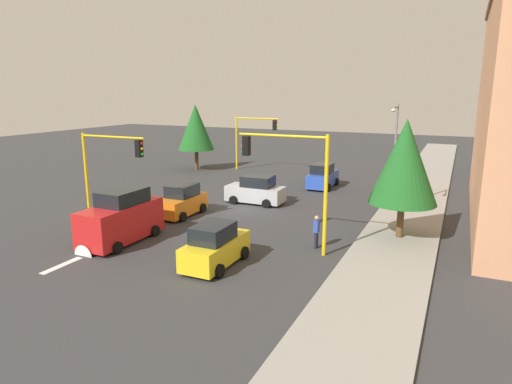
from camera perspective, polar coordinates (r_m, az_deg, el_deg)
name	(u,v)px	position (r m, az deg, el deg)	size (l,w,h in m)	color
ground_plane	(241,209)	(30.10, -1.93, -2.23)	(120.00, 120.00, 0.00)	#353538
sidewalk_kerb	(413,208)	(32.01, 19.38, -1.91)	(80.00, 4.00, 0.15)	gray
lane_arrow_near	(75,260)	(22.98, -22.10, -8.00)	(2.40, 1.10, 1.10)	silver
traffic_signal_far_right	(253,133)	(44.31, -0.35, 7.58)	(0.36, 4.59, 5.31)	yellow
traffic_signal_near_left	(291,169)	(21.59, 4.44, 2.97)	(0.36, 4.59, 5.84)	yellow
traffic_signal_near_right	(109,160)	(27.66, -18.27, 3.84)	(0.36, 4.59, 5.35)	yellow
street_lamp_curbside	(394,146)	(30.02, 17.23, 5.63)	(2.15, 0.28, 7.00)	slate
tree_opposite_side	(196,127)	(45.10, -7.70, 8.17)	(3.58, 3.58, 6.51)	brown
tree_roadside_near	(405,162)	(24.36, 18.42, 3.66)	(3.53, 3.53, 6.43)	brown
delivery_van_red	(121,218)	(24.45, -16.79, -3.21)	(4.80, 2.22, 2.77)	red
car_yellow	(215,246)	(20.50, -5.25, -6.92)	(3.89, 1.95, 1.98)	yellow
car_blue	(323,177)	(37.20, 8.49, 1.96)	(4.16, 1.94, 1.98)	blue
car_silver	(256,191)	(31.56, -0.02, 0.17)	(2.08, 4.08, 1.98)	#B2B5BA
car_orange	(181,201)	(28.90, -9.50, -1.20)	(3.76, 2.01, 1.98)	orange
pedestrian_crossing	(316,231)	(22.77, 7.70, -4.93)	(0.40, 0.24, 1.70)	#262638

